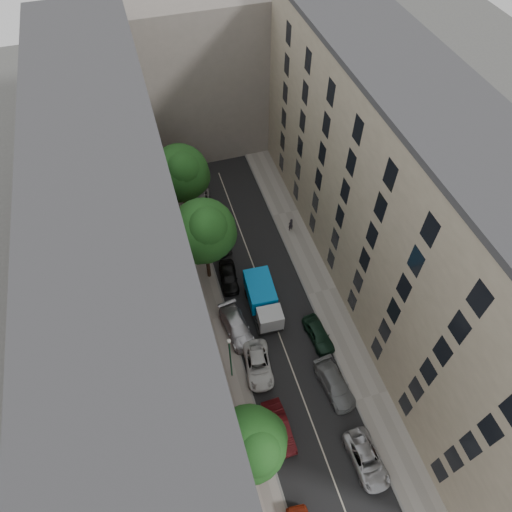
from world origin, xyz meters
name	(u,v)px	position (x,y,z in m)	size (l,w,h in m)	color
ground	(268,305)	(0.00, 0.00, 0.00)	(120.00, 120.00, 0.00)	#4C4C49
road_surface	(268,305)	(0.00, 0.00, 0.01)	(8.00, 44.00, 0.02)	black
sidewalk_left	(212,319)	(-5.50, 0.00, 0.07)	(3.00, 44.00, 0.15)	gray
sidewalk_right	(322,291)	(5.50, 0.00, 0.07)	(3.00, 44.00, 0.15)	gray
building_left	(130,270)	(-11.00, 0.00, 10.00)	(8.00, 44.00, 20.00)	#53504E
building_right	(397,208)	(11.00, 0.00, 10.00)	(8.00, 44.00, 20.00)	tan
building_endcap	(197,69)	(0.00, 28.00, 9.00)	(18.00, 12.00, 18.00)	gray
tarp_truck	(263,299)	(-0.60, -0.11, 1.51)	(2.65, 6.05, 2.74)	black
car_left_1	(279,427)	(-2.80, -11.40, 0.74)	(1.56, 4.48, 1.48)	#4A0E12
car_left_2	(258,365)	(-2.80, -5.86, 0.66)	(2.19, 4.76, 1.32)	silver
car_left_3	(237,327)	(-3.60, -1.81, 0.74)	(2.07, 5.09, 1.48)	#BBBABF
car_left_4	(229,277)	(-2.86, 3.87, 0.70)	(1.65, 4.09, 1.39)	black
car_left_5	(217,238)	(-2.80, 9.00, 0.75)	(1.59, 4.55, 1.50)	black
car_left_6	(200,204)	(-3.37, 14.60, 0.69)	(2.30, 4.98, 1.38)	silver
car_right_0	(367,460)	(2.80, -15.56, 0.66)	(2.18, 4.72, 1.31)	#B5B5BA
car_right_1	(335,385)	(2.80, -9.40, 0.70)	(1.95, 4.80, 1.39)	slate
car_right_2	(318,334)	(3.25, -4.60, 0.70)	(1.65, 4.11, 1.40)	black
tree_near	(251,445)	(-5.61, -13.35, 5.41)	(5.37, 5.11, 8.04)	#382619
tree_mid	(205,233)	(-4.50, 4.89, 6.69)	(6.08, 5.92, 9.86)	#382619
tree_far	(181,175)	(-4.99, 13.89, 5.97)	(6.11, 5.96, 8.99)	#382619
lamp_post	(230,354)	(-5.15, -5.87, 4.04)	(0.36, 0.36, 6.30)	#1A5D3C
pedestrian	(291,225)	(5.21, 8.45, 0.97)	(0.60, 0.39, 1.63)	black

